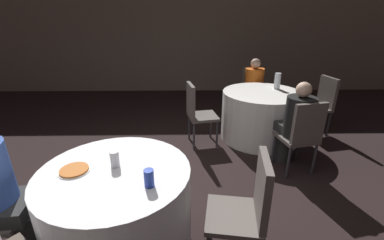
# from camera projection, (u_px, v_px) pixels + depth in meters

# --- Properties ---
(ground_plane) EXTENTS (16.00, 16.00, 0.00)m
(ground_plane) POSITION_uv_depth(u_px,v_px,m) (147.00, 238.00, 2.21)
(ground_plane) COLOR black
(wall_back) EXTENTS (16.00, 0.06, 2.80)m
(wall_back) POSITION_uv_depth(u_px,v_px,m) (172.00, 33.00, 6.12)
(wall_back) COLOR #7A6B5B
(wall_back) RESTS_ON ground_plane
(table_near) EXTENTS (1.11, 1.11, 0.74)m
(table_near) POSITION_uv_depth(u_px,v_px,m) (119.00, 211.00, 1.99)
(table_near) COLOR silver
(table_near) RESTS_ON ground_plane
(table_far) EXTENTS (1.18, 1.18, 0.74)m
(table_far) POSITION_uv_depth(u_px,v_px,m) (260.00, 115.00, 3.91)
(table_far) COLOR white
(table_far) RESTS_ON ground_plane
(chair_near_east) EXTENTS (0.46, 0.46, 0.91)m
(chair_near_east) POSITION_uv_depth(u_px,v_px,m) (248.00, 205.00, 1.81)
(chair_near_east) COLOR #59514C
(chair_near_east) RESTS_ON ground_plane
(chair_far_north) EXTENTS (0.44, 0.44, 0.91)m
(chair_far_north) POSITION_uv_depth(u_px,v_px,m) (253.00, 88.00, 4.78)
(chair_far_north) COLOR #59514C
(chair_far_north) RESTS_ON ground_plane
(chair_far_west) EXTENTS (0.47, 0.47, 0.91)m
(chair_far_west) POSITION_uv_depth(u_px,v_px,m) (196.00, 109.00, 3.66)
(chair_far_west) COLOR #59514C
(chair_far_west) RESTS_ON ground_plane
(chair_far_south) EXTENTS (0.47, 0.47, 0.91)m
(chair_far_south) POSITION_uv_depth(u_px,v_px,m) (302.00, 132.00, 2.94)
(chair_far_south) COLOR #59514C
(chair_far_south) RESTS_ON ground_plane
(chair_far_east) EXTENTS (0.47, 0.46, 0.91)m
(chair_far_east) POSITION_uv_depth(u_px,v_px,m) (321.00, 101.00, 4.03)
(chair_far_east) COLOR #59514C
(chair_far_east) RESTS_ON ground_plane
(person_orange_shirt) EXTENTS (0.35, 0.51, 1.09)m
(person_orange_shirt) POSITION_uv_depth(u_px,v_px,m) (254.00, 89.00, 4.62)
(person_orange_shirt) COLOR #4C4238
(person_orange_shirt) RESTS_ON ground_plane
(person_black_shirt) EXTENTS (0.37, 0.50, 1.10)m
(person_black_shirt) POSITION_uv_depth(u_px,v_px,m) (294.00, 125.00, 3.09)
(person_black_shirt) COLOR #282828
(person_black_shirt) RESTS_ON ground_plane
(pizza_plate_near) EXTENTS (0.22, 0.22, 0.02)m
(pizza_plate_near) POSITION_uv_depth(u_px,v_px,m) (74.00, 170.00, 1.84)
(pizza_plate_near) COLOR white
(pizza_plate_near) RESTS_ON table_near
(soda_can_blue) EXTENTS (0.07, 0.07, 0.12)m
(soda_can_blue) POSITION_uv_depth(u_px,v_px,m) (149.00, 178.00, 1.66)
(soda_can_blue) COLOR #1E38A5
(soda_can_blue) RESTS_ON table_near
(soda_can_silver) EXTENTS (0.07, 0.07, 0.12)m
(soda_can_silver) POSITION_uv_depth(u_px,v_px,m) (115.00, 159.00, 1.88)
(soda_can_silver) COLOR silver
(soda_can_silver) RESTS_ON table_near
(bottle_far) EXTENTS (0.09, 0.09, 0.24)m
(bottle_far) POSITION_uv_depth(u_px,v_px,m) (277.00, 81.00, 3.90)
(bottle_far) COLOR silver
(bottle_far) RESTS_ON table_far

